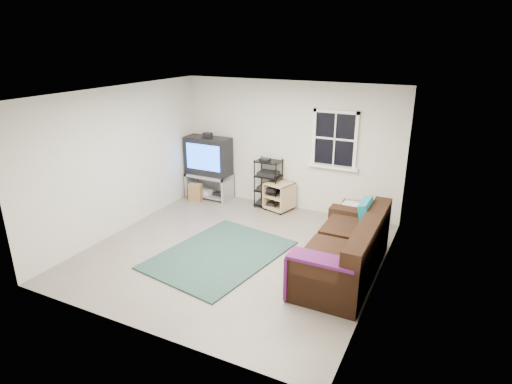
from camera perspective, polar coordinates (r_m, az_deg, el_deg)
The scene contains 8 objects.
room at distance 8.35m, azimuth 10.41°, elevation 6.47°, with size 4.60×4.62×4.60m.
tv_unit at distance 9.39m, azimuth -6.31°, elevation 3.93°, with size 1.00×0.50×1.47m.
av_rack at distance 8.91m, azimuth 1.65°, elevation 0.77°, with size 0.52×0.38×1.04m.
side_table_left at distance 8.83m, azimuth 3.28°, elevation -0.40°, with size 0.61×0.61×0.58m.
side_table_right at distance 8.10m, azimuth 12.86°, elevation -2.94°, with size 0.48×0.50×0.53m.
sofa at distance 6.56m, azimuth 11.85°, elevation -7.93°, with size 0.98×2.20×1.01m.
shag_rug at distance 7.12m, azimuth -4.85°, elevation -8.31°, with size 1.64×2.26×0.03m, color #302215.
paper_bag at distance 9.40m, azimuth -8.08°, elevation -0.04°, with size 0.27×0.17×0.39m, color olive.
Camera 1 is at (3.14, -5.57, 3.37)m, focal length 30.00 mm.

